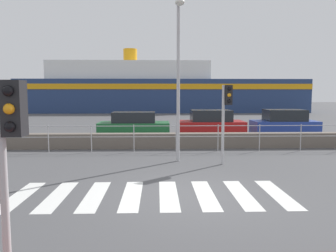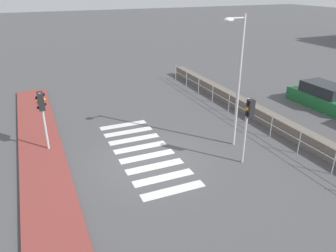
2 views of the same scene
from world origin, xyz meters
The scene contains 11 objects.
ground_plane centered at (0.00, 0.00, 0.00)m, with size 160.00×160.00×0.00m, color #4C4C4F.
crosswalk centered at (-0.98, 0.00, 0.00)m, with size 6.75×2.40×0.01m.
seawall centered at (0.00, 6.91, 0.34)m, with size 24.02×0.55×0.67m.
harbor_fence centered at (0.00, 6.03, 0.76)m, with size 21.66×0.04×1.15m.
traffic_light_near centered at (-2.71, -3.78, 2.09)m, with size 0.58×0.41×2.65m.
traffic_light_far centered at (1.58, 3.39, 2.03)m, with size 0.34×0.32×2.76m.
streetlamp centered at (-0.05, 3.82, 3.53)m, with size 0.32×0.99×5.66m.
ferry_boat centered at (-0.88, 36.58, 2.76)m, with size 36.62×8.88×8.31m.
parked_car_green centered at (-2.19, 11.64, 0.58)m, with size 4.17×1.75×1.37m.
parked_car_red centered at (2.40, 11.64, 0.63)m, with size 3.94×1.86×1.48m.
parked_car_blue centered at (6.87, 11.64, 0.64)m, with size 3.82×1.75×1.50m.
Camera 1 is at (-0.80, -7.80, 2.49)m, focal length 35.00 mm.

